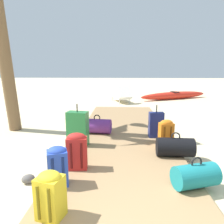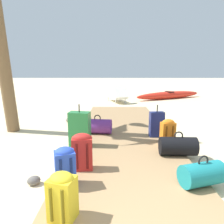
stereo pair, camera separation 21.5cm
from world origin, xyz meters
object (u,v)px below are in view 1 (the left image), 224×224
duffel_bag_purple (97,126)px  suitcase_navy (156,125)px  lounge_chair (122,96)px  backpack_red (77,150)px  backpack_orange (166,132)px  backpack_yellow (50,194)px  kayak (174,95)px  backpack_blue (58,165)px  suitcase_green (78,129)px  duffel_bag_teal (195,176)px  duffel_bag_black (175,147)px

duffel_bag_purple → suitcase_navy: suitcase_navy is taller
lounge_chair → backpack_red: bearing=-95.4°
backpack_orange → backpack_yellow: (-1.65, -2.23, -0.01)m
backpack_yellow → kayak: (3.53, 9.54, -0.16)m
backpack_red → lounge_chair: bearing=84.6°
suitcase_navy → backpack_blue: bearing=-127.3°
backpack_yellow → suitcase_green: 2.21m
backpack_red → backpack_blue: backpack_red is taller
duffel_bag_teal → duffel_bag_purple: duffel_bag_purple is taller
duffel_bag_teal → lounge_chair: (-1.01, 7.62, 0.09)m
duffel_bag_teal → backpack_blue: 1.86m
backpack_blue → suitcase_green: bearing=91.4°
duffel_bag_teal → backpack_red: 1.77m
backpack_blue → kayak: 9.61m
duffel_bag_black → backpack_blue: bearing=-149.6°
backpack_orange → backpack_yellow: backpack_orange is taller
duffel_bag_teal → backpack_yellow: bearing=-158.6°
duffel_bag_purple → kayak: duffel_bag_purple is taller
backpack_red → backpack_orange: (1.60, 1.08, -0.02)m
backpack_red → backpack_orange: bearing=34.0°
backpack_red → duffel_bag_black: bearing=19.0°
suitcase_green → backpack_blue: bearing=-88.6°
lounge_chair → duffel_bag_purple: bearing=-96.3°
duffel_bag_teal → duffel_bag_purple: bearing=124.0°
duffel_bag_black → backpack_red: bearing=-161.0°
backpack_red → backpack_yellow: backpack_red is taller
backpack_orange → backpack_blue: 2.37m
backpack_red → kayak: bearing=67.4°
backpack_blue → duffel_bag_purple: bearing=83.8°
backpack_orange → suitcase_green: suitcase_green is taller
backpack_orange → kayak: size_ratio=0.14×
suitcase_green → backpack_orange: bearing=1.0°
duffel_bag_black → suitcase_navy: bearing=99.4°
suitcase_navy → duffel_bag_black: bearing=-80.6°
duffel_bag_purple → lounge_chair: 5.28m
duffel_bag_black → backpack_red: (-1.67, -0.57, 0.14)m
duffel_bag_purple → duffel_bag_black: bearing=-40.3°
duffel_bag_teal → backpack_blue: (-1.86, -0.04, 0.13)m
duffel_bag_purple → backpack_orange: (1.50, -0.82, 0.11)m
suitcase_green → kayak: bearing=63.3°
duffel_bag_teal → backpack_orange: (-0.09, 1.55, 0.13)m
duffel_bag_teal → kayak: 9.03m
backpack_blue → suitcase_green: (-0.04, 1.55, 0.06)m
suitcase_navy → lounge_chair: size_ratio=0.45×
backpack_blue → lounge_chair: lounge_chair is taller
suitcase_navy → duffel_bag_black: size_ratio=1.12×
backpack_blue → backpack_yellow: backpack_blue is taller
backpack_blue → suitcase_navy: bearing=52.7°
suitcase_navy → lounge_chair: suitcase_navy is taller
suitcase_navy → kayak: bearing=73.5°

